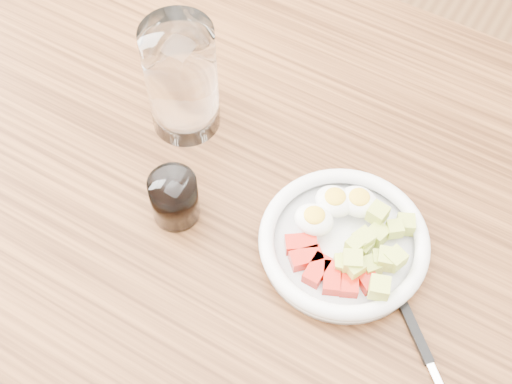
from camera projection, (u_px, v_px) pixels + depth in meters
dining_table at (259, 251)px, 0.99m from camera, size 1.50×0.90×0.77m
bowl at (344, 240)px, 0.87m from camera, size 0.21×0.21×0.05m
fork at (423, 349)px, 0.81m from camera, size 0.13×0.12×0.01m
water_glass at (182, 80)px, 0.92m from camera, size 0.09×0.09×0.17m
coffee_glass at (174, 198)px, 0.88m from camera, size 0.06×0.06×0.07m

